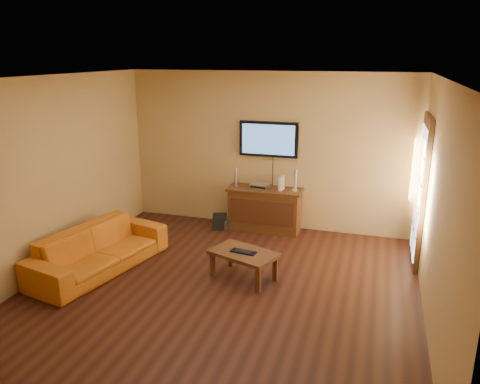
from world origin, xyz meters
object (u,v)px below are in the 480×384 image
at_px(speaker_right, 295,181).
at_px(subwoofer, 220,222).
at_px(av_receiver, 260,186).
at_px(bottle, 226,227).
at_px(keyboard, 243,252).
at_px(sofa, 98,243).
at_px(game_console, 282,183).
at_px(media_console, 265,209).
at_px(coffee_table, 244,256).
at_px(speaker_left, 236,177).
at_px(television, 269,139).

xyz_separation_m(speaker_right, subwoofer, (-1.28, -0.18, -0.79)).
xyz_separation_m(av_receiver, bottle, (-0.52, -0.32, -0.69)).
distance_m(bottle, keyboard, 1.82).
height_order(sofa, av_receiver, av_receiver).
distance_m(sofa, game_console, 3.11).
height_order(media_console, av_receiver, av_receiver).
height_order(speaker_right, game_console, speaker_right).
xyz_separation_m(subwoofer, bottle, (0.16, -0.13, -0.03)).
height_order(game_console, bottle, game_console).
distance_m(coffee_table, game_console, 1.95).
height_order(media_console, speaker_left, speaker_left).
xyz_separation_m(game_console, keyboard, (-0.11, -1.89, -0.47)).
bearing_deg(bottle, coffee_table, -63.67).
xyz_separation_m(speaker_left, av_receiver, (0.43, 0.03, -0.12)).
distance_m(speaker_left, bottle, 0.87).
relative_size(speaker_left, subwoofer, 1.39).
bearing_deg(media_console, keyboard, -84.53).
bearing_deg(media_console, speaker_left, -179.29).
xyz_separation_m(bottle, keyboard, (0.79, -1.61, 0.31)).
bearing_deg(coffee_table, speaker_left, 110.47).
bearing_deg(television, av_receiver, -116.21).
distance_m(av_receiver, keyboard, 1.98).
distance_m(speaker_right, bottle, 1.43).
bearing_deg(coffee_table, bottle, 116.33).
bearing_deg(coffee_table, av_receiver, 98.00).
bearing_deg(speaker_right, sofa, -136.93).
height_order(game_console, subwoofer, game_console).
distance_m(coffee_table, sofa, 2.07).
xyz_separation_m(television, av_receiver, (-0.09, -0.18, -0.78)).
distance_m(television, sofa, 3.26).
distance_m(coffee_table, subwoofer, 1.98).
bearing_deg(bottle, speaker_right, 15.51).
height_order(television, sofa, television).
distance_m(media_console, bottle, 0.73).
relative_size(media_console, speaker_right, 3.53).
xyz_separation_m(game_console, bottle, (-0.90, -0.28, -0.77)).
bearing_deg(bottle, media_console, 25.72).
bearing_deg(media_console, speaker_right, 2.04).
relative_size(media_console, bottle, 6.22).
bearing_deg(media_console, game_console, -2.42).
bearing_deg(av_receiver, media_console, -6.79).
xyz_separation_m(coffee_table, subwoofer, (-0.95, 1.73, -0.21)).
relative_size(coffee_table, speaker_right, 2.79).
xyz_separation_m(media_console, coffee_table, (0.18, -1.89, -0.04)).
relative_size(sofa, bottle, 10.12).
height_order(television, speaker_left, television).
height_order(coffee_table, game_console, game_console).
distance_m(game_console, subwoofer, 1.31).
bearing_deg(speaker_right, bottle, -164.49).
xyz_separation_m(sofa, av_receiver, (1.78, 2.23, 0.38)).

